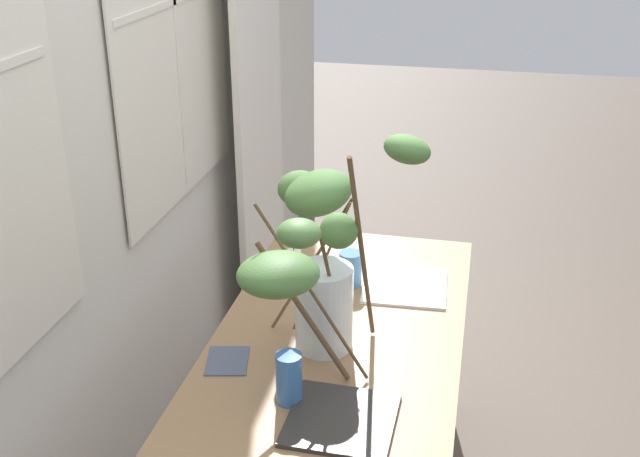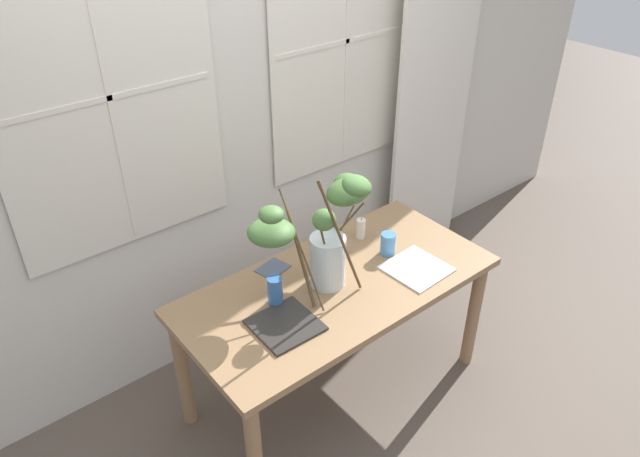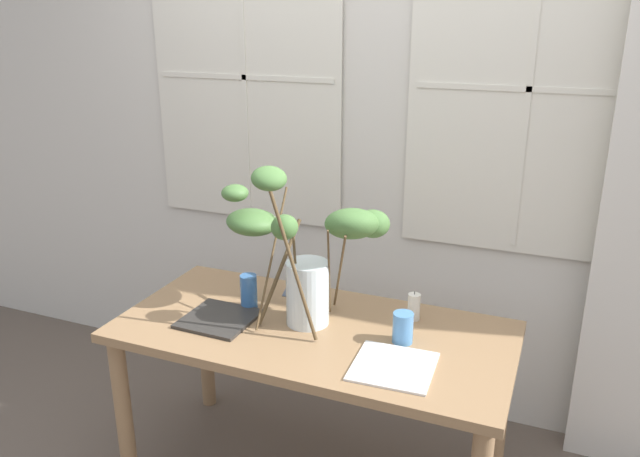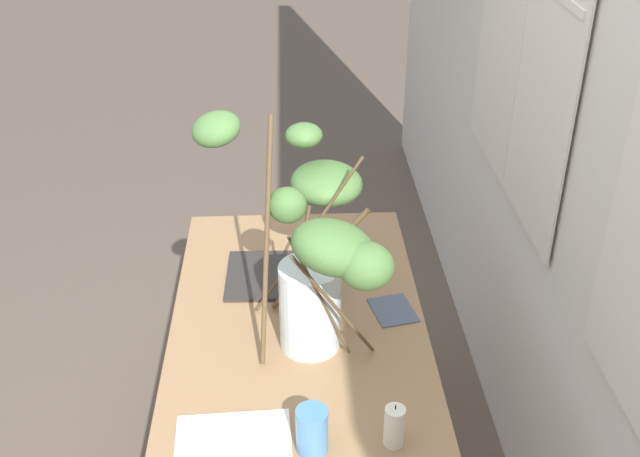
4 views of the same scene
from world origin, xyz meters
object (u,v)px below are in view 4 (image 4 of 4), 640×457
dining_table (300,380)px  pillar_candle (394,426)px  drinking_glass_blue_left (317,267)px  drinking_glass_blue_right (312,430)px  plate_square_left (270,275)px  plate_square_right (233,456)px  vase_with_branches (316,252)px

dining_table → pillar_candle: 0.44m
drinking_glass_blue_left → drinking_glass_blue_right: (0.67, -0.04, -0.01)m
drinking_glass_blue_left → plate_square_left: (-0.06, -0.15, -0.07)m
drinking_glass_blue_left → drinking_glass_blue_right: size_ratio=1.21×
drinking_glass_blue_right → pillar_candle: 0.20m
plate_square_right → pillar_candle: bearing=93.9°
dining_table → plate_square_left: 0.40m
pillar_candle → dining_table: bearing=-147.9°
plate_square_left → pillar_candle: (0.72, 0.30, 0.05)m
dining_table → vase_with_branches: vase_with_branches is taller
drinking_glass_blue_left → pillar_candle: (0.66, 0.15, -0.02)m
plate_square_right → vase_with_branches: bearing=153.1°
plate_square_right → pillar_candle: pillar_candle is taller
drinking_glass_blue_left → plate_square_left: 0.17m
drinking_glass_blue_right → pillar_candle: bearing=92.1°
drinking_glass_blue_left → pillar_candle: 0.68m
drinking_glass_blue_right → plate_square_left: size_ratio=0.44×
vase_with_branches → plate_square_left: (-0.32, -0.14, -0.29)m
plate_square_left → drinking_glass_blue_left: bearing=69.5°
drinking_glass_blue_left → drinking_glass_blue_right: 0.67m
vase_with_branches → drinking_glass_blue_left: vase_with_branches is taller
dining_table → plate_square_right: bearing=-23.7°
dining_table → drinking_glass_blue_left: size_ratio=10.72×
drinking_glass_blue_right → dining_table: bearing=-176.4°
vase_with_branches → drinking_glass_blue_left: (-0.27, 0.01, -0.23)m
pillar_candle → drinking_glass_blue_right: bearing=-87.9°
dining_table → drinking_glass_blue_right: size_ratio=13.00×
dining_table → vase_with_branches: 0.41m
plate_square_right → pillar_candle: 0.39m
dining_table → pillar_candle: bearing=32.1°
dining_table → plate_square_right: plate_square_right is taller
dining_table → drinking_glass_blue_right: 0.39m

